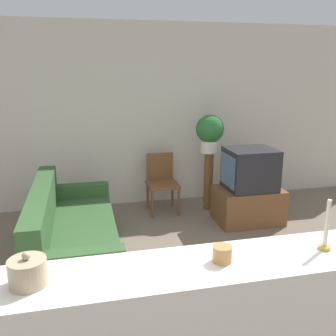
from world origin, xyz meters
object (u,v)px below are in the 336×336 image
television (250,169)px  potted_plant (210,131)px  couch (71,236)px  wooden_chair (162,180)px  decorative_bowl (28,272)px

television → potted_plant: bearing=122.5°
couch → television: (2.33, 0.56, 0.47)m
couch → potted_plant: bearing=30.1°
couch → potted_plant: size_ratio=3.78×
television → potted_plant: size_ratio=1.17×
wooden_chair → potted_plant: 0.98m
wooden_chair → decorative_bowl: bearing=-112.0°
wooden_chair → decorative_bowl: size_ratio=4.66×
decorative_bowl → couch: bearing=87.3°
television → decorative_bowl: bearing=-131.7°
television → decorative_bowl: 3.68m
couch → potted_plant: (1.96, 1.14, 0.89)m
couch → television: bearing=13.5°
television → wooden_chair: size_ratio=0.76×
couch → decorative_bowl: bearing=-92.7°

